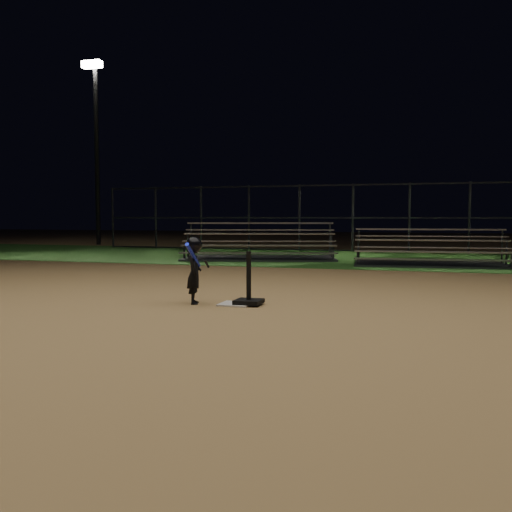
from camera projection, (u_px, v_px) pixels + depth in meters
The scene contains 9 objects.
ground at pixel (236, 305), 8.19m from camera, with size 80.00×80.00×0.00m, color #A6814B.
grass_strip at pixel (340, 257), 17.72m from camera, with size 60.00×8.00×0.01m, color #25541B.
home_plate at pixel (236, 304), 8.19m from camera, with size 0.45×0.45×0.02m, color beige.
batting_tee at pixel (249, 294), 8.14m from camera, with size 0.38×0.38×0.77m.
child_batter at pixel (194, 268), 8.26m from camera, with size 0.39×0.60×1.00m.
bleacher_left at pixel (259, 252), 16.94m from camera, with size 4.96×3.29×1.11m.
bleacher_right at pixel (430, 258), 14.81m from camera, with size 4.10×2.28×0.96m.
backstop_fence at pixel (353, 218), 20.50m from camera, with size 20.08×0.08×2.50m.
light_pole_left at pixel (96, 137), 25.63m from camera, with size 0.90×0.53×8.30m.
Camera 1 is at (2.68, -7.67, 1.28)m, focal length 39.32 mm.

